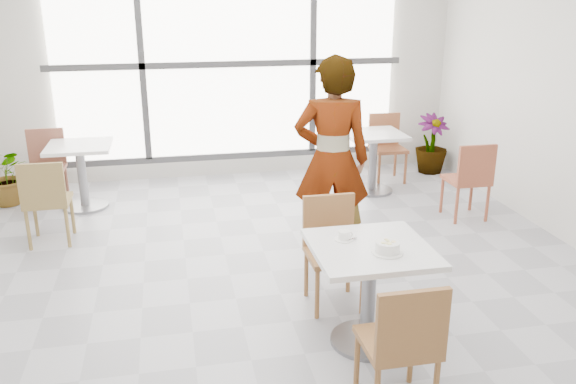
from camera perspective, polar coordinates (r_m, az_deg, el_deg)
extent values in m
plane|color=#9E9EA5|center=(5.01, -0.70, -9.79)|extent=(7.00, 7.00, 0.00)
plane|color=silver|center=(7.92, -5.69, 12.20)|extent=(6.00, 0.00, 6.00)
cube|color=white|center=(7.86, -5.64, 12.15)|extent=(4.40, 0.04, 2.40)
cube|color=#3F3F42|center=(7.83, -5.62, 12.13)|extent=(4.60, 0.05, 0.08)
cube|color=#3F3F42|center=(7.79, -13.85, 11.65)|extent=(0.08, 0.05, 2.40)
cube|color=#3F3F42|center=(8.02, 2.40, 12.36)|extent=(0.08, 0.05, 2.40)
cube|color=#3F3F42|center=(8.06, -5.34, 3.48)|extent=(4.60, 0.05, 0.08)
cube|color=silver|center=(4.09, 7.95, -5.44)|extent=(0.80, 0.80, 0.04)
cylinder|color=slate|center=(4.26, 7.72, -10.05)|extent=(0.10, 0.10, 0.71)
cylinder|color=slate|center=(4.43, 7.53, -13.90)|extent=(0.52, 0.52, 0.03)
cube|color=brown|center=(3.66, 10.43, -14.03)|extent=(0.42, 0.42, 0.04)
cube|color=brown|center=(3.40, 11.86, -12.43)|extent=(0.42, 0.04, 0.42)
cylinder|color=brown|center=(3.99, 11.74, -15.02)|extent=(0.04, 0.04, 0.41)
cylinder|color=brown|center=(3.87, 6.64, -15.83)|extent=(0.04, 0.04, 0.41)
cube|color=#966237|center=(4.69, 4.46, -6.10)|extent=(0.42, 0.42, 0.04)
cube|color=#966237|center=(4.76, 3.90, -2.65)|extent=(0.42, 0.04, 0.42)
cylinder|color=#966237|center=(4.59, 2.82, -9.78)|extent=(0.04, 0.04, 0.41)
cylinder|color=#966237|center=(4.90, 1.77, -7.81)|extent=(0.04, 0.04, 0.41)
cylinder|color=#966237|center=(4.68, 7.15, -9.29)|extent=(0.04, 0.04, 0.41)
cylinder|color=#966237|center=(4.99, 5.83, -7.40)|extent=(0.04, 0.04, 0.41)
cylinder|color=white|center=(4.00, 9.52, -5.74)|extent=(0.21, 0.21, 0.01)
cylinder|color=white|center=(3.98, 9.55, -5.21)|extent=(0.16, 0.16, 0.07)
torus|color=white|center=(3.97, 9.58, -4.80)|extent=(0.16, 0.16, 0.01)
cylinder|color=tan|center=(3.98, 9.55, -5.23)|extent=(0.14, 0.14, 0.05)
cylinder|color=beige|center=(3.94, 9.55, -4.97)|extent=(0.03, 0.03, 0.01)
cylinder|color=beige|center=(3.98, 9.58, -4.71)|extent=(0.03, 0.03, 0.02)
cylinder|color=beige|center=(3.97, 10.11, -4.75)|extent=(0.03, 0.03, 0.02)
cylinder|color=beige|center=(3.94, 9.13, -4.86)|extent=(0.03, 0.03, 0.01)
cylinder|color=beige|center=(3.97, 9.49, -4.80)|extent=(0.03, 0.03, 0.02)
cylinder|color=#F3ED9D|center=(3.98, 9.88, -4.78)|extent=(0.03, 0.03, 0.02)
cylinder|color=#F5E09E|center=(3.97, 9.53, -4.82)|extent=(0.03, 0.03, 0.02)
cylinder|color=beige|center=(4.00, 9.43, -4.53)|extent=(0.03, 0.03, 0.02)
cylinder|color=#F2E99C|center=(3.93, 9.72, -4.92)|extent=(0.03, 0.03, 0.02)
cylinder|color=#EEE599|center=(3.98, 9.53, -4.62)|extent=(0.03, 0.03, 0.02)
cylinder|color=white|center=(4.16, 5.38, -4.57)|extent=(0.13, 0.13, 0.01)
cylinder|color=white|center=(4.15, 5.40, -4.14)|extent=(0.08, 0.08, 0.06)
torus|color=white|center=(4.16, 5.96, -4.08)|extent=(0.05, 0.01, 0.05)
cylinder|color=black|center=(4.14, 5.41, -3.83)|extent=(0.07, 0.07, 0.00)
cube|color=silver|center=(4.15, 6.13, -4.52)|extent=(0.09, 0.05, 0.00)
sphere|color=silver|center=(4.18, 6.52, -4.39)|extent=(0.02, 0.02, 0.02)
imported|color=black|center=(5.38, 4.23, 3.05)|extent=(0.76, 0.58, 1.89)
cube|color=white|center=(7.11, -19.46, 4.15)|extent=(0.70, 0.70, 0.04)
cylinder|color=gray|center=(7.21, -19.14, 1.27)|extent=(0.10, 0.10, 0.71)
cylinder|color=gray|center=(7.31, -18.85, -1.27)|extent=(0.52, 0.52, 0.03)
cube|color=silver|center=(7.35, 8.27, 5.49)|extent=(0.70, 0.70, 0.04)
cylinder|color=slate|center=(7.45, 8.13, 2.69)|extent=(0.10, 0.10, 0.71)
cylinder|color=slate|center=(7.55, 8.02, 0.21)|extent=(0.52, 0.52, 0.03)
cube|color=olive|center=(6.31, -22.04, -0.81)|extent=(0.42, 0.42, 0.04)
cube|color=olive|center=(6.06, -22.59, 0.65)|extent=(0.42, 0.04, 0.42)
cylinder|color=olive|center=(6.51, -19.99, -2.06)|extent=(0.04, 0.04, 0.41)
cylinder|color=olive|center=(6.18, -20.42, -3.22)|extent=(0.04, 0.04, 0.41)
cylinder|color=olive|center=(6.58, -23.09, -2.24)|extent=(0.04, 0.04, 0.41)
cylinder|color=olive|center=(6.25, -23.68, -3.40)|extent=(0.04, 0.04, 0.41)
cube|color=brown|center=(7.44, -22.23, 2.03)|extent=(0.42, 0.42, 0.04)
cube|color=brown|center=(7.56, -22.21, 4.11)|extent=(0.42, 0.04, 0.42)
cylinder|color=brown|center=(7.37, -23.62, -0.14)|extent=(0.04, 0.04, 0.41)
cylinder|color=brown|center=(7.71, -23.12, 0.72)|extent=(0.04, 0.04, 0.41)
cylinder|color=brown|center=(7.30, -20.87, 0.05)|extent=(0.04, 0.04, 0.41)
cylinder|color=brown|center=(7.64, -20.49, 0.90)|extent=(0.04, 0.04, 0.41)
cube|color=#9C4D33|center=(6.78, 16.73, 1.11)|extent=(0.42, 0.42, 0.04)
cube|color=#9C4D33|center=(6.56, 17.68, 2.53)|extent=(0.42, 0.04, 0.42)
cylinder|color=#9C4D33|center=(7.08, 17.18, -0.11)|extent=(0.04, 0.04, 0.41)
cylinder|color=#9C4D33|center=(6.79, 18.60, -1.07)|extent=(0.04, 0.04, 0.41)
cylinder|color=#9C4D33|center=(6.92, 14.56, -0.30)|extent=(0.04, 0.04, 0.41)
cylinder|color=#9C4D33|center=(6.62, 15.89, -1.30)|extent=(0.04, 0.04, 0.41)
cube|color=brown|center=(7.88, 9.60, 4.08)|extent=(0.42, 0.42, 0.04)
cube|color=brown|center=(8.00, 9.21, 6.01)|extent=(0.42, 0.04, 0.42)
cylinder|color=brown|center=(7.72, 8.74, 2.07)|extent=(0.04, 0.04, 0.41)
cylinder|color=brown|center=(8.04, 7.86, 2.80)|extent=(0.04, 0.04, 0.41)
cylinder|color=brown|center=(7.85, 11.21, 2.21)|extent=(0.04, 0.04, 0.41)
cylinder|color=brown|center=(8.17, 10.25, 2.92)|extent=(0.04, 0.04, 0.41)
imported|color=#3E7935|center=(7.66, -25.32, 1.42)|extent=(0.75, 0.70, 0.70)
imported|color=#638747|center=(8.40, 13.61, 4.53)|extent=(0.50, 0.50, 0.80)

